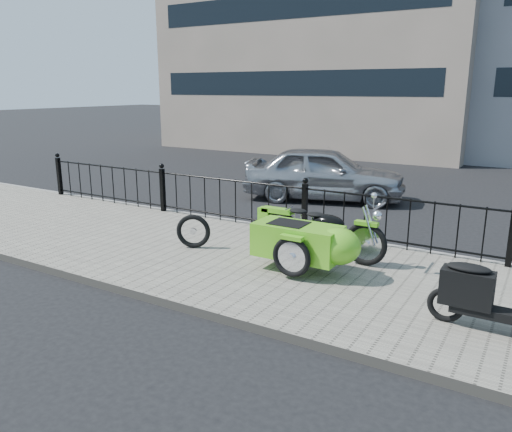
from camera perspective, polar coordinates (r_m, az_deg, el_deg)
The scene contains 9 objects.
ground at distance 8.47m, azimuth 1.66°, elevation -4.92°, with size 120.00×120.00×0.00m, color black.
sidewalk at distance 8.04m, azimuth -0.10°, elevation -5.52°, with size 30.00×3.80×0.12m, color slate.
curb at distance 9.67m, azimuth 5.86°, elevation -2.14°, with size 30.00×0.10×0.12m, color gray.
iron_fence at distance 9.42m, azimuth 5.58°, elevation 0.73°, with size 14.11×0.11×1.08m.
building_tan at distance 25.22m, azimuth 8.22°, elevation 21.55°, with size 14.00×8.01×12.00m.
motorcycle_sidecar at distance 7.53m, azimuth 6.45°, elevation -2.73°, with size 2.28×1.48×0.98m.
scooter at distance 6.24m, azimuth 25.23°, elevation -8.36°, with size 1.57×0.46×1.07m.
spare_tire at distance 8.63m, azimuth -7.17°, elevation -1.75°, with size 0.59×0.59×0.08m, color black.
sedan_car at distance 12.92m, azimuth 7.80°, elevation 4.86°, with size 1.63×4.05×1.38m, color #A1A3A8.
Camera 1 is at (3.91, -6.97, 2.80)m, focal length 35.00 mm.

